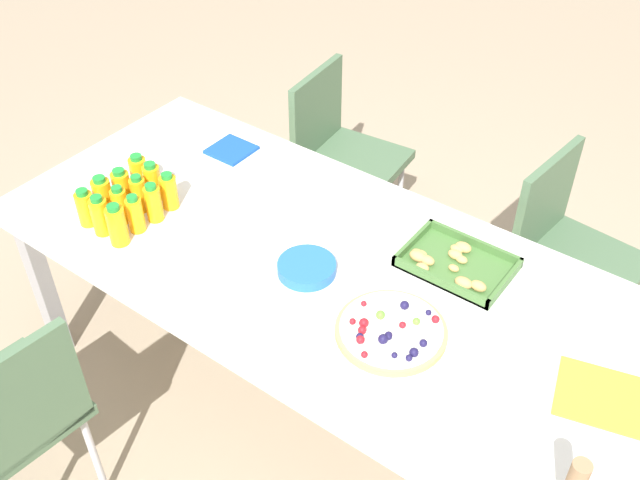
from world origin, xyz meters
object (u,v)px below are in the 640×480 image
object	(u,v)px
juice_bottle_4	(120,205)
juice_bottle_8	(153,203)
chair_far_left	(340,148)
juice_bottle_1	(100,216)
juice_bottle_0	(86,208)
juice_bottle_7	(139,194)
napkin_stack	(231,150)
party_table	(325,276)
juice_bottle_6	(122,188)
juice_bottle_11	(169,192)
fruit_pizza	(391,331)
juice_bottle_10	(153,182)
juice_bottle_3	(103,196)
juice_bottle_5	(135,214)
chair_far_right	(566,246)
snack_tray	(454,263)
chair_near_left	(8,416)
plate_stack	(307,268)
juice_bottle_2	(117,225)
juice_bottle_9	(139,174)
paper_folder	(609,399)

from	to	relation	value
juice_bottle_4	juice_bottle_8	distance (m)	0.11
chair_far_left	juice_bottle_1	world-z (taller)	juice_bottle_1
juice_bottle_0	juice_bottle_7	size ratio (longest dim) A/B	0.97
juice_bottle_8	napkin_stack	bearing A→B (deg)	98.90
party_table	juice_bottle_8	xyz separation A→B (m)	(-0.57, -0.16, 0.12)
juice_bottle_1	napkin_stack	bearing A→B (deg)	88.63
juice_bottle_6	juice_bottle_11	distance (m)	0.16
chair_far_left	fruit_pizza	size ratio (longest dim) A/B	2.66
juice_bottle_10	juice_bottle_11	distance (m)	0.08
juice_bottle_3	juice_bottle_5	bearing A→B (deg)	0.33
juice_bottle_8	chair_far_right	bearing A→B (deg)	41.29
juice_bottle_10	snack_tray	xyz separation A→B (m)	(0.99, 0.30, -0.05)
juice_bottle_6	chair_near_left	bearing A→B (deg)	-71.22
plate_stack	juice_bottle_5	bearing A→B (deg)	-163.76
juice_bottle_11	snack_tray	size ratio (longest dim) A/B	0.41
party_table	juice_bottle_4	world-z (taller)	juice_bottle_4
juice_bottle_6	juice_bottle_10	size ratio (longest dim) A/B	0.93
juice_bottle_3	juice_bottle_4	world-z (taller)	juice_bottle_3
chair_near_left	juice_bottle_6	distance (m)	0.80
juice_bottle_7	fruit_pizza	bearing A→B (deg)	1.14
chair_near_left	juice_bottle_1	bearing A→B (deg)	22.45
napkin_stack	juice_bottle_2	bearing A→B (deg)	-83.53
juice_bottle_5	juice_bottle_11	world-z (taller)	juice_bottle_5
chair_far_right	juice_bottle_4	xyz separation A→B (m)	(-1.16, -1.02, 0.29)
party_table	juice_bottle_5	xyz separation A→B (m)	(-0.58, -0.23, 0.12)
juice_bottle_9	juice_bottle_10	xyz separation A→B (m)	(0.07, -0.01, 0.00)
chair_near_left	juice_bottle_8	world-z (taller)	juice_bottle_8
juice_bottle_4	paper_folder	bearing A→B (deg)	8.80
juice_bottle_10	juice_bottle_2	bearing A→B (deg)	-70.23
juice_bottle_0	juice_bottle_10	xyz separation A→B (m)	(0.08, 0.22, 0.01)
napkin_stack	paper_folder	world-z (taller)	napkin_stack
juice_bottle_6	paper_folder	size ratio (longest dim) A/B	0.51
party_table	snack_tray	size ratio (longest dim) A/B	6.68
juice_bottle_8	paper_folder	bearing A→B (deg)	6.49
juice_bottle_1	juice_bottle_5	bearing A→B (deg)	42.74
fruit_pizza	paper_folder	xyz separation A→B (m)	(0.56, 0.14, -0.01)
juice_bottle_10	plate_stack	distance (m)	0.64
fruit_pizza	juice_bottle_10	bearing A→B (deg)	177.03
juice_bottle_4	juice_bottle_9	bearing A→B (deg)	117.04
juice_bottle_7	juice_bottle_10	world-z (taller)	juice_bottle_10
juice_bottle_8	juice_bottle_7	bearing A→B (deg)	174.58
chair_far_left	napkin_stack	size ratio (longest dim) A/B	5.53
napkin_stack	juice_bottle_10	bearing A→B (deg)	-92.16
fruit_pizza	napkin_stack	world-z (taller)	fruit_pizza
juice_bottle_4	snack_tray	distance (m)	1.08
plate_stack	paper_folder	xyz separation A→B (m)	(0.90, 0.08, -0.01)
juice_bottle_2	juice_bottle_4	distance (m)	0.11
chair_far_left	snack_tray	xyz separation A→B (m)	(0.85, -0.61, 0.24)
juice_bottle_8	juice_bottle_5	bearing A→B (deg)	-93.80
juice_bottle_1	juice_bottle_2	distance (m)	0.08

